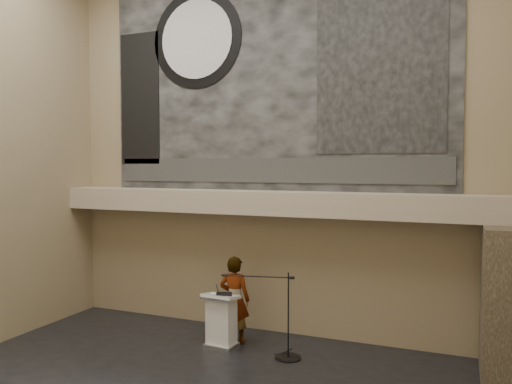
% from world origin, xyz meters
% --- Properties ---
extents(wall_back, '(10.00, 0.02, 8.50)m').
position_xyz_m(wall_back, '(0.00, 4.00, 4.25)').
color(wall_back, '#8D7A5A').
rests_on(wall_back, floor).
extents(soffit, '(10.00, 0.80, 0.50)m').
position_xyz_m(soffit, '(0.00, 3.60, 2.95)').
color(soffit, tan).
rests_on(soffit, wall_back).
extents(sprinkler_left, '(0.04, 0.04, 0.06)m').
position_xyz_m(sprinkler_left, '(-1.60, 3.55, 2.67)').
color(sprinkler_left, '#B2893D').
rests_on(sprinkler_left, soffit).
extents(sprinkler_right, '(0.04, 0.04, 0.06)m').
position_xyz_m(sprinkler_right, '(1.90, 3.55, 2.67)').
color(sprinkler_right, '#B2893D').
rests_on(sprinkler_right, soffit).
extents(banner, '(8.00, 0.05, 5.00)m').
position_xyz_m(banner, '(0.00, 3.97, 5.70)').
color(banner, black).
rests_on(banner, wall_back).
extents(banner_text_strip, '(7.76, 0.02, 0.55)m').
position_xyz_m(banner_text_strip, '(0.00, 3.93, 3.65)').
color(banner_text_strip, '#2B2B2B').
rests_on(banner_text_strip, banner).
extents(banner_clock_rim, '(2.30, 0.02, 2.30)m').
position_xyz_m(banner_clock_rim, '(-1.80, 3.93, 6.70)').
color(banner_clock_rim, black).
rests_on(banner_clock_rim, banner).
extents(banner_clock_face, '(1.84, 0.02, 1.84)m').
position_xyz_m(banner_clock_face, '(-1.80, 3.91, 6.70)').
color(banner_clock_face, silver).
rests_on(banner_clock_face, banner).
extents(banner_building_print, '(2.60, 0.02, 3.60)m').
position_xyz_m(banner_building_print, '(2.40, 3.93, 5.80)').
color(banner_building_print, black).
rests_on(banner_building_print, banner).
extents(banner_brick_print, '(1.10, 0.02, 3.20)m').
position_xyz_m(banner_brick_print, '(-3.40, 3.93, 5.40)').
color(banner_brick_print, black).
rests_on(banner_brick_print, banner).
extents(stone_pier, '(0.60, 1.40, 2.70)m').
position_xyz_m(stone_pier, '(4.65, 3.15, 1.35)').
color(stone_pier, '#3F3426').
rests_on(stone_pier, floor).
extents(lectern, '(0.74, 0.56, 1.13)m').
position_xyz_m(lectern, '(-0.55, 2.66, 0.55)').
color(lectern, silver).
rests_on(lectern, floor).
extents(binder, '(0.40, 0.37, 0.04)m').
position_xyz_m(binder, '(-0.48, 2.64, 1.12)').
color(binder, black).
rests_on(binder, lectern).
extents(papers, '(0.29, 0.35, 0.00)m').
position_xyz_m(papers, '(-0.67, 2.60, 1.10)').
color(papers, white).
rests_on(papers, lectern).
extents(speaker_person, '(0.69, 0.47, 1.84)m').
position_xyz_m(speaker_person, '(-0.42, 3.03, 0.92)').
color(speaker_person, beige).
rests_on(speaker_person, floor).
extents(mic_stand, '(1.55, 0.58, 1.69)m').
position_xyz_m(mic_stand, '(0.87, 2.60, 0.27)').
color(mic_stand, black).
rests_on(mic_stand, floor).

